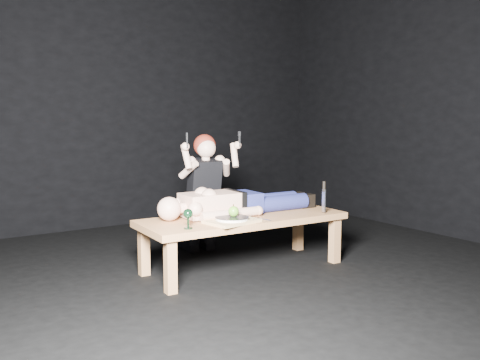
# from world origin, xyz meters

# --- Properties ---
(ground) EXTENTS (5.00, 5.00, 0.00)m
(ground) POSITION_xyz_m (0.00, 0.00, 0.00)
(ground) COLOR black
(ground) RESTS_ON ground
(back_wall) EXTENTS (5.00, 0.00, 5.00)m
(back_wall) POSITION_xyz_m (0.00, 2.50, 1.50)
(back_wall) COLOR black
(back_wall) RESTS_ON ground
(table) EXTENTS (1.76, 0.71, 0.45)m
(table) POSITION_xyz_m (-0.01, 0.20, 0.23)
(table) COLOR #B57340
(table) RESTS_ON ground
(lying_man) EXTENTS (1.64, 0.55, 0.25)m
(lying_man) POSITION_xyz_m (0.05, 0.32, 0.57)
(lying_man) COLOR #D7AB90
(lying_man) RESTS_ON table
(kneeling_woman) EXTENTS (0.70, 0.76, 1.15)m
(kneeling_woman) POSITION_xyz_m (-0.03, 0.87, 0.58)
(kneeling_woman) COLOR black
(kneeling_woman) RESTS_ON ground
(serving_tray) EXTENTS (0.43, 0.35, 0.02)m
(serving_tray) POSITION_xyz_m (-0.23, 0.02, 0.46)
(serving_tray) COLOR tan
(serving_tray) RESTS_ON table
(plate) EXTENTS (0.30, 0.30, 0.02)m
(plate) POSITION_xyz_m (-0.23, 0.02, 0.48)
(plate) COLOR white
(plate) RESTS_ON serving_tray
(apple) EXTENTS (0.08, 0.08, 0.08)m
(apple) POSITION_xyz_m (-0.21, 0.03, 0.54)
(apple) COLOR #3F981D
(apple) RESTS_ON plate
(goblet) EXTENTS (0.08, 0.08, 0.15)m
(goblet) POSITION_xyz_m (-0.63, 0.01, 0.53)
(goblet) COLOR black
(goblet) RESTS_ON table
(fork_flat) EXTENTS (0.07, 0.18, 0.01)m
(fork_flat) POSITION_xyz_m (-0.39, 0.04, 0.45)
(fork_flat) COLOR #B2B2B7
(fork_flat) RESTS_ON table
(knife_flat) EXTENTS (0.03, 0.19, 0.01)m
(knife_flat) POSITION_xyz_m (0.04, -0.01, 0.45)
(knife_flat) COLOR #B2B2B7
(knife_flat) RESTS_ON table
(spoon_flat) EXTENTS (0.12, 0.16, 0.01)m
(spoon_flat) POSITION_xyz_m (-0.00, 0.10, 0.45)
(spoon_flat) COLOR #B2B2B7
(spoon_flat) RESTS_ON table
(carving_knife) EXTENTS (0.04, 0.04, 0.28)m
(carving_knife) POSITION_xyz_m (0.65, -0.08, 0.59)
(carving_knife) COLOR #B2B2B7
(carving_knife) RESTS_ON table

